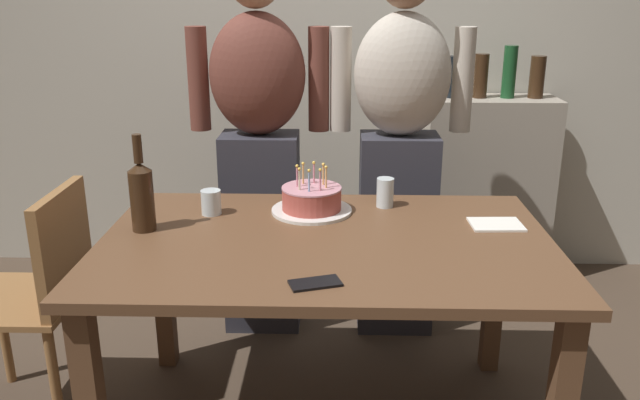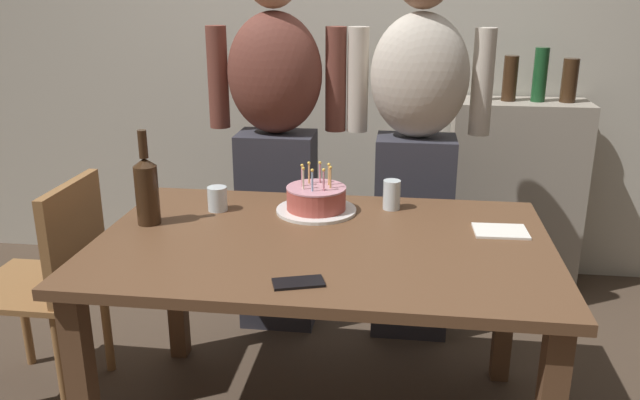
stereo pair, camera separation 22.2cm
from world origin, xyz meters
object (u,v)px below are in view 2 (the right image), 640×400
at_px(water_glass_far, 392,195).
at_px(wine_bottle, 147,189).
at_px(person_man_bearded, 276,143).
at_px(dining_chair, 54,274).
at_px(birthday_cake, 316,200).
at_px(water_glass_near, 217,199).
at_px(napkin_stack, 501,231).
at_px(cell_phone, 298,283).
at_px(person_woman_cardigan, 416,148).

distance_m(water_glass_far, wine_bottle, 0.89).
distance_m(person_man_bearded, dining_chair, 1.06).
bearing_deg(water_glass_far, birthday_cake, -165.79).
bearing_deg(water_glass_near, napkin_stack, -5.26).
xyz_separation_m(napkin_stack, dining_chair, (-1.61, -0.07, -0.23)).
bearing_deg(cell_phone, wine_bottle, 127.40).
bearing_deg(cell_phone, person_man_bearded, 86.17).
bearing_deg(water_glass_far, cell_phone, -109.41).
bearing_deg(napkin_stack, water_glass_far, 152.51).
relative_size(person_woman_cardigan, dining_chair, 1.90).
bearing_deg(water_glass_near, water_glass_far, 9.02).
relative_size(cell_phone, person_woman_cardigan, 0.09).
height_order(water_glass_near, wine_bottle, wine_bottle).
bearing_deg(water_glass_near, person_man_bearded, 77.65).
bearing_deg(person_man_bearded, dining_chair, 44.47).
bearing_deg(person_man_bearded, cell_phone, 104.23).
xyz_separation_m(water_glass_near, napkin_stack, (1.02, -0.09, -0.04)).
distance_m(water_glass_near, cell_phone, 0.71).
distance_m(cell_phone, person_woman_cardigan, 1.17).
distance_m(birthday_cake, water_glass_far, 0.28).
xyz_separation_m(water_glass_far, person_woman_cardigan, (0.09, 0.43, 0.08)).
distance_m(birthday_cake, cell_phone, 0.62).
bearing_deg(person_woman_cardigan, birthday_cake, 54.07).
distance_m(person_man_bearded, person_woman_cardigan, 0.61).
relative_size(birthday_cake, person_woman_cardigan, 0.18).
height_order(napkin_stack, dining_chair, dining_chair).
relative_size(wine_bottle, dining_chair, 0.38).
distance_m(water_glass_near, wine_bottle, 0.27).
xyz_separation_m(person_woman_cardigan, dining_chair, (-1.33, -0.70, -0.36)).
bearing_deg(water_glass_far, water_glass_near, -170.98).
xyz_separation_m(water_glass_near, water_glass_far, (0.64, 0.10, 0.01)).
bearing_deg(water_glass_far, dining_chair, -167.96).
height_order(water_glass_far, cell_phone, water_glass_far).
distance_m(wine_bottle, person_woman_cardigan, 1.17).
height_order(water_glass_near, person_man_bearded, person_man_bearded).
distance_m(cell_phone, person_man_bearded, 1.16).
bearing_deg(dining_chair, wine_bottle, 89.19).
height_order(cell_phone, napkin_stack, same).
relative_size(water_glass_far, cell_phone, 0.77).
bearing_deg(person_man_bearded, wine_bottle, 65.71).
height_order(water_glass_near, person_woman_cardigan, person_woman_cardigan).
height_order(birthday_cake, wine_bottle, wine_bottle).
height_order(napkin_stack, person_woman_cardigan, person_woman_cardigan).
bearing_deg(napkin_stack, birthday_cake, 169.05).
xyz_separation_m(water_glass_near, dining_chair, (-0.59, -0.16, -0.27)).
xyz_separation_m(water_glass_near, cell_phone, (0.40, -0.58, -0.04)).
bearing_deg(water_glass_near, dining_chair, -164.78).
relative_size(birthday_cake, water_glass_near, 3.29).
bearing_deg(cell_phone, birthday_cake, 75.14).
bearing_deg(dining_chair, person_woman_cardigan, 117.77).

